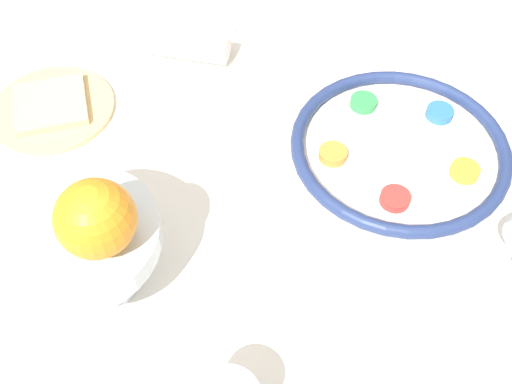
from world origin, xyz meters
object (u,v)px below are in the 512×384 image
(seder_plate, at_px, (398,146))
(orange_fruit, at_px, (95,219))
(fruit_stand, at_px, (78,242))
(napkin_roll, at_px, (188,45))
(bread_plate, at_px, (52,107))

(seder_plate, bearing_deg, orange_fruit, 23.48)
(seder_plate, height_order, fruit_stand, fruit_stand)
(fruit_stand, distance_m, napkin_roll, 0.45)
(seder_plate, bearing_deg, fruit_stand, 19.46)
(seder_plate, height_order, orange_fruit, orange_fruit)
(fruit_stand, bearing_deg, seder_plate, -160.54)
(napkin_roll, bearing_deg, bread_plate, 25.52)
(orange_fruit, relative_size, napkin_roll, 0.61)
(orange_fruit, bearing_deg, fruit_stand, -29.27)
(fruit_stand, height_order, napkin_roll, fruit_stand)
(fruit_stand, height_order, bread_plate, fruit_stand)
(seder_plate, relative_size, orange_fruit, 3.59)
(bread_plate, relative_size, napkin_roll, 1.31)
(fruit_stand, relative_size, bread_plate, 1.02)
(seder_plate, distance_m, napkin_roll, 0.40)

